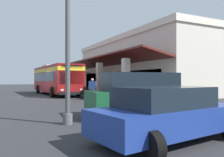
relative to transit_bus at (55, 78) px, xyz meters
The scene contains 9 objects.
ground 6.75m from the transit_bus, 68.48° to the left, with size 120.00×120.00×0.00m, color #2D2D30.
curb_strip 3.74m from the transit_bus, 89.19° to the left, with size 27.47×0.50×0.12m, color #9E998E.
plaza_building 13.00m from the transit_bus, 89.79° to the left, with size 23.20×15.36×6.88m.
transit_bus is the anchor object (origin of this frame).
parked_suv_green 16.50m from the transit_bus, ahead, with size 3.00×4.96×1.97m.
parked_sedan_blue 20.29m from the transit_bus, ahead, with size 2.84×4.61×1.47m.
pedestrian 8.18m from the transit_bus, ahead, with size 0.57×0.53×1.77m.
potted_palm 6.38m from the transit_bus, 129.82° to the left, with size 1.83×1.85×2.78m.
lot_light_pole 17.26m from the transit_bus, 10.33° to the right, with size 0.60×0.60×8.13m.
Camera 1 is at (22.64, -3.28, 1.67)m, focal length 35.98 mm.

